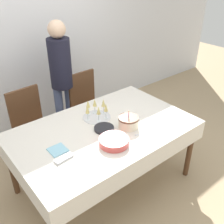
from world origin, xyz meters
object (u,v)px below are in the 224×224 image
at_px(dining_chair_far_right, 87,104).
at_px(plate_stack_main, 114,141).
at_px(plate_stack_dessert, 104,128).
at_px(dining_chair_far_left, 32,124).
at_px(birthday_cake, 128,122).
at_px(person_standing, 61,73).
at_px(champagne_tray, 96,110).

height_order(dining_chair_far_right, plate_stack_main, dining_chair_far_right).
bearing_deg(plate_stack_dessert, dining_chair_far_left, 113.26).
distance_m(dining_chair_far_right, birthday_cake, 1.09).
relative_size(plate_stack_main, person_standing, 0.17).
height_order(champagne_tray, person_standing, person_standing).
height_order(champagne_tray, plate_stack_main, champagne_tray).
relative_size(dining_chair_far_right, birthday_cake, 4.57).
distance_m(champagne_tray, plate_stack_dessert, 0.26).
bearing_deg(dining_chair_far_right, dining_chair_far_left, -179.99).
height_order(dining_chair_far_right, birthday_cake, dining_chair_far_right).
height_order(champagne_tray, plate_stack_dessert, champagne_tray).
xyz_separation_m(dining_chair_far_left, plate_stack_dessert, (0.39, -0.92, 0.25)).
height_order(dining_chair_far_left, person_standing, person_standing).
height_order(birthday_cake, person_standing, person_standing).
height_order(birthday_cake, champagne_tray, birthday_cake).
bearing_deg(dining_chair_far_left, person_standing, 17.92).
bearing_deg(plate_stack_main, dining_chair_far_left, 105.31).
distance_m(dining_chair_far_left, birthday_cake, 1.24).
bearing_deg(plate_stack_dessert, person_standing, 81.59).
bearing_deg(plate_stack_dessert, champagne_tray, 70.57).
relative_size(plate_stack_main, plate_stack_dessert, 1.39).
relative_size(birthday_cake, champagne_tray, 0.69).
bearing_deg(birthday_cake, person_standing, 92.78).
relative_size(dining_chair_far_right, champagne_tray, 3.14).
xyz_separation_m(birthday_cake, person_standing, (-0.06, 1.21, 0.17)).
bearing_deg(dining_chair_far_left, birthday_cake, -59.22).
relative_size(dining_chair_far_left, plate_stack_dessert, 4.76).
relative_size(birthday_cake, plate_stack_dessert, 1.04).
height_order(dining_chair_far_right, plate_stack_dessert, dining_chair_far_right).
height_order(plate_stack_main, person_standing, person_standing).
xyz_separation_m(dining_chair_far_right, birthday_cake, (-0.19, -1.03, 0.30)).
xyz_separation_m(champagne_tray, plate_stack_dessert, (-0.08, -0.24, -0.07)).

